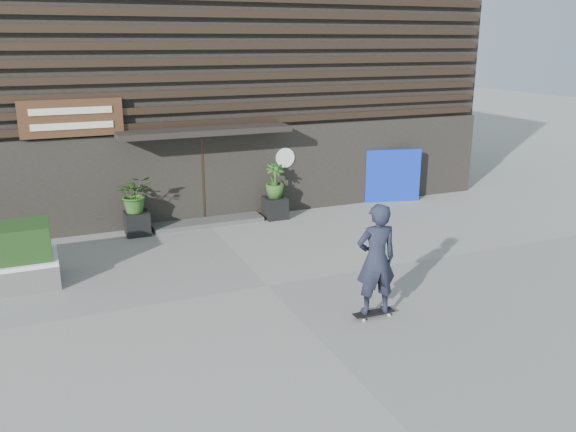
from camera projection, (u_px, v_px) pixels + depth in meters
name	position (u px, v px, depth m)	size (l,w,h in m)	color
ground	(268.00, 286.00, 11.98)	(80.00, 80.00, 0.00)	gray
entrance_step	(208.00, 222.00, 16.03)	(3.00, 0.80, 0.12)	#454543
planter_pot_left	(137.00, 223.00, 15.08)	(0.60, 0.60, 0.60)	black
bamboo_left	(135.00, 194.00, 14.86)	(0.86, 0.75, 0.96)	#2D591E
planter_pot_right	(275.00, 208.00, 16.49)	(0.60, 0.60, 0.60)	black
bamboo_right	(275.00, 181.00, 16.26)	(0.54, 0.54, 0.96)	#2D591E
blue_tarp	(393.00, 176.00, 18.09)	(1.73, 0.12, 1.62)	#0D25B2
building	(160.00, 66.00, 19.65)	(18.00, 11.00, 8.00)	black
skateboarder	(376.00, 260.00, 10.32)	(0.79, 0.57, 2.12)	black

